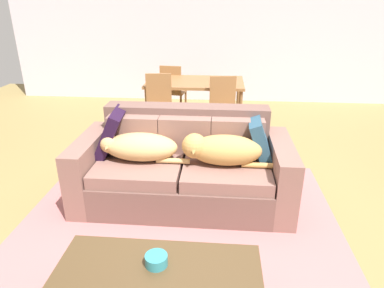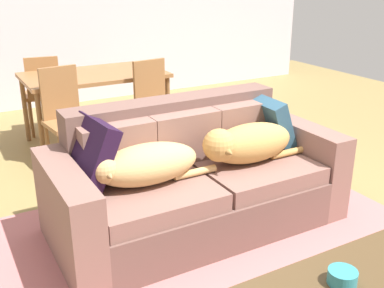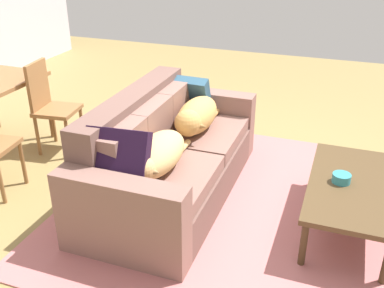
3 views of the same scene
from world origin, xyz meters
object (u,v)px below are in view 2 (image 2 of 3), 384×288
object	(u,v)px
throw_pillow_by_left_arm	(89,155)
dining_chair_near_left	(66,114)
bowl_on_coffee_table	(342,277)
dining_table	(94,79)
dining_chair_far_left	(44,91)
couch	(193,181)
dog_on_left_cushion	(144,165)
throw_pillow_by_right_arm	(271,123)
dining_chair_near_right	(155,103)
dog_on_right_cushion	(246,144)

from	to	relation	value
throw_pillow_by_left_arm	dining_chair_near_left	xyz separation A→B (m)	(0.23, 1.47, -0.15)
bowl_on_coffee_table	dining_table	distance (m)	3.55
bowl_on_coffee_table	dining_chair_far_left	xyz separation A→B (m)	(-0.46, 4.09, 0.07)
couch	throw_pillow_by_left_arm	bearing A→B (deg)	175.50
throw_pillow_by_left_arm	bowl_on_coffee_table	size ratio (longest dim) A/B	3.31
dining_chair_far_left	dining_table	bearing A→B (deg)	135.97
dog_on_left_cushion	bowl_on_coffee_table	size ratio (longest dim) A/B	6.23
dog_on_left_cushion	bowl_on_coffee_table	distance (m)	1.42
throw_pillow_by_right_arm	dining_chair_near_left	size ratio (longest dim) A/B	0.43
dining_chair_near_right	dining_chair_far_left	distance (m)	1.44
dining_table	dining_chair_far_left	world-z (taller)	dining_chair_far_left
dining_chair_near_left	dining_chair_near_right	xyz separation A→B (m)	(0.91, -0.05, -0.00)
couch	dining_chair_far_left	world-z (taller)	dining_chair_far_left
couch	bowl_on_coffee_table	bearing A→B (deg)	-90.63
dog_on_right_cushion	dining_chair_near_left	xyz separation A→B (m)	(-0.88, 1.67, -0.09)
dog_on_left_cushion	dog_on_right_cushion	world-z (taller)	dog_on_right_cushion
dining_table	dog_on_right_cushion	bearing A→B (deg)	-79.72
throw_pillow_by_right_arm	dining_table	bearing A→B (deg)	111.52
dining_chair_far_left	dog_on_right_cushion	bearing A→B (deg)	114.58
dining_chair_near_left	dining_chair_near_right	bearing A→B (deg)	-10.42
dining_table	dining_chair_far_left	bearing A→B (deg)	128.14
dining_chair_near_right	dining_chair_far_left	world-z (taller)	dining_chair_near_right
dog_on_right_cushion	bowl_on_coffee_table	xyz separation A→B (m)	(-0.37, -1.32, -0.18)
throw_pillow_by_left_arm	dining_chair_far_left	world-z (taller)	same
couch	dog_on_left_cushion	size ratio (longest dim) A/B	2.40
dining_table	bowl_on_coffee_table	bearing A→B (deg)	-89.45
bowl_on_coffee_table	couch	bearing A→B (deg)	89.43
dog_on_right_cushion	dining_chair_near_left	world-z (taller)	dining_chair_near_left
dog_on_right_cushion	dining_table	distance (m)	2.26
couch	throw_pillow_by_right_arm	size ratio (longest dim) A/B	5.11
dog_on_left_cushion	dog_on_right_cushion	xyz separation A→B (m)	(0.79, -0.04, 0.02)
dining_table	dining_chair_near_left	world-z (taller)	dining_chair_near_left
bowl_on_coffee_table	dining_chair_far_left	bearing A→B (deg)	96.49
couch	dining_chair_far_left	bearing A→B (deg)	100.28
throw_pillow_by_left_arm	dining_table	bearing A→B (deg)	70.91
dining_chair_near_left	dog_on_left_cushion	bearing A→B (deg)	-93.89
dining_chair_near_right	throw_pillow_by_left_arm	bearing A→B (deg)	-136.45
dining_chair_near_left	dining_table	bearing A→B (deg)	42.52
couch	dining_chair_far_left	size ratio (longest dim) A/B	2.30
dog_on_left_cushion	throw_pillow_by_left_arm	xyz separation A→B (m)	(-0.32, 0.17, 0.07)
dining_chair_near_right	dining_table	bearing A→B (deg)	117.84
dining_chair_near_right	dog_on_left_cushion	bearing A→B (deg)	-125.04
bowl_on_coffee_table	dining_table	bearing A→B (deg)	90.55
bowl_on_coffee_table	dining_chair_near_left	world-z (taller)	dining_chair_near_left
bowl_on_coffee_table	dining_chair_near_right	world-z (taller)	dining_chair_near_right
dog_on_right_cushion	dining_chair_far_left	xyz separation A→B (m)	(-0.83, 2.77, -0.11)
throw_pillow_by_left_arm	dining_chair_near_right	distance (m)	1.82
dining_table	dining_chair_near_left	xyz separation A→B (m)	(-0.47, -0.55, -0.17)
couch	dining_chair_near_right	xyz separation A→B (m)	(0.39, 1.47, 0.18)
throw_pillow_by_right_arm	dining_chair_near_right	bearing A→B (deg)	104.38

